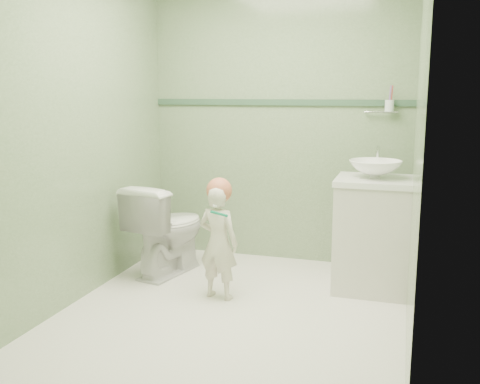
% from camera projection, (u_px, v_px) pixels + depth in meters
% --- Properties ---
extents(ground, '(2.50, 2.50, 0.00)m').
position_uv_depth(ground, '(233.00, 311.00, 3.59)').
color(ground, white).
rests_on(ground, ground).
extents(room_shell, '(2.50, 2.54, 2.40)m').
position_uv_depth(room_shell, '(233.00, 130.00, 3.37)').
color(room_shell, gray).
rests_on(room_shell, ground).
extents(trim_stripe, '(2.20, 0.02, 0.05)m').
position_uv_depth(trim_stripe, '(278.00, 102.00, 4.51)').
color(trim_stripe, '#35553E').
rests_on(trim_stripe, room_shell).
extents(vanity, '(0.52, 0.50, 0.80)m').
position_uv_depth(vanity, '(372.00, 236.00, 3.93)').
color(vanity, beige).
rests_on(vanity, ground).
extents(counter, '(0.54, 0.52, 0.04)m').
position_uv_depth(counter, '(375.00, 181.00, 3.86)').
color(counter, white).
rests_on(counter, vanity).
extents(basin, '(0.37, 0.37, 0.13)m').
position_uv_depth(basin, '(375.00, 169.00, 3.84)').
color(basin, white).
rests_on(basin, counter).
extents(faucet, '(0.03, 0.13, 0.18)m').
position_uv_depth(faucet, '(377.00, 155.00, 4.00)').
color(faucet, silver).
rests_on(faucet, counter).
extents(cup_holder, '(0.26, 0.07, 0.21)m').
position_uv_depth(cup_holder, '(388.00, 106.00, 4.20)').
color(cup_holder, silver).
rests_on(cup_holder, room_shell).
extents(toilet, '(0.55, 0.79, 0.73)m').
position_uv_depth(toilet, '(168.00, 228.00, 4.30)').
color(toilet, white).
rests_on(toilet, ground).
extents(toddler, '(0.32, 0.24, 0.80)m').
position_uv_depth(toddler, '(218.00, 243.00, 3.76)').
color(toddler, beige).
rests_on(toddler, ground).
extents(hair_cap, '(0.18, 0.18, 0.18)m').
position_uv_depth(hair_cap, '(219.00, 190.00, 3.72)').
color(hair_cap, '#C66948').
rests_on(hair_cap, toddler).
extents(teal_toothbrush, '(0.11, 0.14, 0.08)m').
position_uv_depth(teal_toothbrush, '(219.00, 213.00, 3.57)').
color(teal_toothbrush, '#117F5D').
rests_on(teal_toothbrush, toddler).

